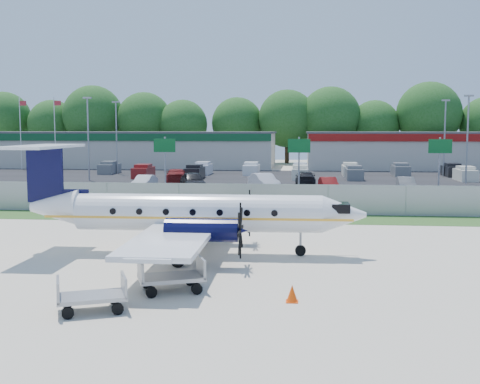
# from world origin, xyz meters

# --- Properties ---
(ground) EXTENTS (170.00, 170.00, 0.00)m
(ground) POSITION_xyz_m (0.00, 0.00, 0.00)
(ground) COLOR beige
(ground) RESTS_ON ground
(grass_verge) EXTENTS (170.00, 4.00, 0.02)m
(grass_verge) POSITION_xyz_m (0.00, 12.00, 0.01)
(grass_verge) COLOR #2D561E
(grass_verge) RESTS_ON ground
(access_road) EXTENTS (170.00, 8.00, 0.02)m
(access_road) POSITION_xyz_m (0.00, 19.00, 0.01)
(access_road) COLOR black
(access_road) RESTS_ON ground
(parking_lot) EXTENTS (170.00, 32.00, 0.02)m
(parking_lot) POSITION_xyz_m (0.00, 40.00, 0.01)
(parking_lot) COLOR black
(parking_lot) RESTS_ON ground
(perimeter_fence) EXTENTS (120.00, 0.06, 1.99)m
(perimeter_fence) POSITION_xyz_m (0.00, 14.00, 1.00)
(perimeter_fence) COLOR gray
(perimeter_fence) RESTS_ON ground
(building_west) EXTENTS (46.40, 12.40, 5.24)m
(building_west) POSITION_xyz_m (-24.00, 61.98, 2.63)
(building_west) COLOR #BDB7AB
(building_west) RESTS_ON ground
(building_east) EXTENTS (44.40, 12.40, 5.24)m
(building_east) POSITION_xyz_m (26.00, 61.98, 2.63)
(building_east) COLOR #BDB7AB
(building_east) RESTS_ON ground
(sign_left) EXTENTS (1.80, 0.26, 5.00)m
(sign_left) POSITION_xyz_m (-8.00, 22.91, 3.61)
(sign_left) COLOR gray
(sign_left) RESTS_ON ground
(sign_mid) EXTENTS (1.80, 0.26, 5.00)m
(sign_mid) POSITION_xyz_m (3.00, 22.91, 3.61)
(sign_mid) COLOR gray
(sign_mid) RESTS_ON ground
(sign_right) EXTENTS (1.80, 0.26, 5.00)m
(sign_right) POSITION_xyz_m (14.00, 22.91, 3.61)
(sign_right) COLOR gray
(sign_right) RESTS_ON ground
(flagpole_west) EXTENTS (1.06, 0.12, 10.00)m
(flagpole_west) POSITION_xyz_m (-35.92, 55.00, 5.64)
(flagpole_west) COLOR white
(flagpole_west) RESTS_ON ground
(flagpole_east) EXTENTS (1.06, 0.12, 10.00)m
(flagpole_east) POSITION_xyz_m (-30.92, 55.00, 5.64)
(flagpole_east) COLOR white
(flagpole_east) RESTS_ON ground
(light_pole_nw) EXTENTS (0.90, 0.35, 9.09)m
(light_pole_nw) POSITION_xyz_m (-20.00, 38.00, 5.23)
(light_pole_nw) COLOR gray
(light_pole_nw) RESTS_ON ground
(light_pole_ne) EXTENTS (0.90, 0.35, 9.09)m
(light_pole_ne) POSITION_xyz_m (20.00, 38.00, 5.23)
(light_pole_ne) COLOR gray
(light_pole_ne) RESTS_ON ground
(light_pole_sw) EXTENTS (0.90, 0.35, 9.09)m
(light_pole_sw) POSITION_xyz_m (-20.00, 48.00, 5.23)
(light_pole_sw) COLOR gray
(light_pole_sw) RESTS_ON ground
(light_pole_se) EXTENTS (0.90, 0.35, 9.09)m
(light_pole_se) POSITION_xyz_m (20.00, 48.00, 5.23)
(light_pole_se) COLOR gray
(light_pole_se) RESTS_ON ground
(tree_line) EXTENTS (112.00, 6.00, 14.00)m
(tree_line) POSITION_xyz_m (0.00, 74.00, 0.00)
(tree_line) COLOR #1B4D16
(tree_line) RESTS_ON ground
(aircraft) EXTENTS (15.73, 15.54, 4.90)m
(aircraft) POSITION_xyz_m (-1.68, 0.78, 1.89)
(aircraft) COLOR white
(aircraft) RESTS_ON ground
(baggage_cart_near) EXTENTS (2.41, 1.96, 1.10)m
(baggage_cart_near) POSITION_xyz_m (-3.15, -8.06, 0.51)
(baggage_cart_near) COLOR gray
(baggage_cart_near) RESTS_ON ground
(baggage_cart_far) EXTENTS (2.55, 2.06, 1.16)m
(baggage_cart_far) POSITION_xyz_m (-1.19, -5.54, 0.54)
(baggage_cart_far) COLOR gray
(baggage_cart_far) RESTS_ON ground
(cone_nose) EXTENTS (0.40, 0.40, 0.57)m
(cone_nose) POSITION_xyz_m (3.01, -6.36, 0.27)
(cone_nose) COLOR #F84707
(cone_nose) RESTS_ON ground
(cone_starboard_wing) EXTENTS (0.39, 0.39, 0.56)m
(cone_starboard_wing) POSITION_xyz_m (-0.07, 5.11, 0.26)
(cone_starboard_wing) COLOR #F84707
(cone_starboard_wing) RESTS_ON ground
(road_car_west) EXTENTS (5.83, 2.59, 1.66)m
(road_car_west) POSITION_xyz_m (-18.27, 17.60, 0.00)
(road_car_west) COLOR silver
(road_car_west) RESTS_ON ground
(road_car_mid) EXTENTS (5.81, 4.43, 1.47)m
(road_car_mid) POSITION_xyz_m (10.33, 20.14, 0.00)
(road_car_mid) COLOR navy
(road_car_mid) RESTS_ON ground
(parked_car_a) EXTENTS (1.64, 4.21, 1.36)m
(parked_car_a) POSITION_xyz_m (-11.33, 28.79, 0.00)
(parked_car_a) COLOR silver
(parked_car_a) RESTS_ON ground
(parked_car_b) EXTENTS (3.55, 5.41, 1.71)m
(parked_car_b) POSITION_xyz_m (-6.78, 28.87, 0.00)
(parked_car_b) COLOR black
(parked_car_b) RESTS_ON ground
(parked_car_c) EXTENTS (3.40, 5.00, 1.56)m
(parked_car_c) POSITION_xyz_m (-0.25, 29.52, 0.00)
(parked_car_c) COLOR silver
(parked_car_c) RESTS_ON ground
(parked_car_d) EXTENTS (1.83, 4.09, 1.30)m
(parked_car_d) POSITION_xyz_m (5.64, 29.01, 0.00)
(parked_car_d) COLOR maroon
(parked_car_d) RESTS_ON ground
(parked_car_e) EXTENTS (1.64, 4.18, 1.35)m
(parked_car_e) POSITION_xyz_m (12.54, 29.28, 0.00)
(parked_car_e) COLOR #595B5E
(parked_car_e) RESTS_ON ground
(parked_car_f) EXTENTS (3.12, 5.77, 1.59)m
(parked_car_f) POSITION_xyz_m (-9.60, 34.89, 0.00)
(parked_car_f) COLOR maroon
(parked_car_f) RESTS_ON ground
(parked_car_g) EXTENTS (2.06, 4.95, 1.43)m
(parked_car_g) POSITION_xyz_m (3.58, 34.64, 0.00)
(parked_car_g) COLOR black
(parked_car_g) RESTS_ON ground
(far_parking_rows) EXTENTS (56.00, 10.00, 1.60)m
(far_parking_rows) POSITION_xyz_m (0.00, 45.00, 0.00)
(far_parking_rows) COLOR gray
(far_parking_rows) RESTS_ON ground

